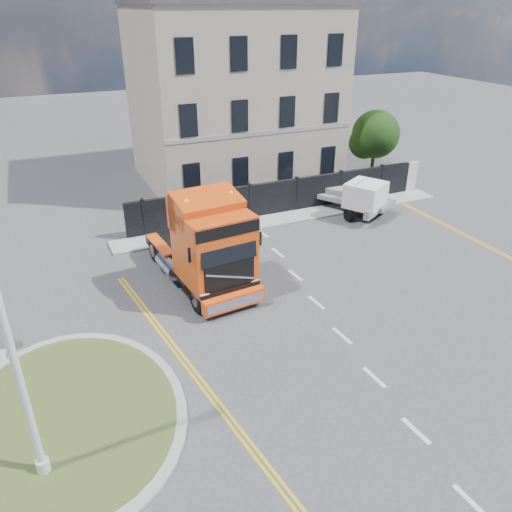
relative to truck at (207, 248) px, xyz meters
name	(u,v)px	position (x,y,z in m)	size (l,w,h in m)	color
ground	(247,314)	(0.68, -2.60, -1.91)	(120.00, 120.00, 0.00)	#424244
traffic_island	(70,416)	(-6.32, -5.60, -1.83)	(6.80, 6.80, 0.17)	#989892
hoarding_fence	(290,196)	(7.23, 6.40, -0.91)	(18.80, 0.25, 2.00)	black
georgian_building	(232,93)	(6.68, 13.90, 3.86)	(12.30, 10.30, 12.80)	#B0A18C
tree	(373,136)	(15.05, 9.50, 1.14)	(3.20, 3.20, 4.80)	#382619
pavement_far	(288,218)	(6.68, 5.50, -1.85)	(20.00, 1.60, 0.12)	#989892
truck	(207,248)	(0.00, 0.00, 0.00)	(3.31, 7.33, 4.26)	black
flatbed_pickup	(359,196)	(10.66, 4.42, -0.77)	(4.28, 5.62, 2.12)	gray
lamppost_island	(7,333)	(-7.12, -7.45, 2.61)	(0.27, 0.54, 8.68)	silver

